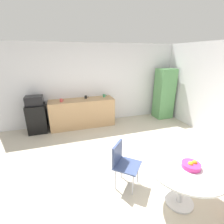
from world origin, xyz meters
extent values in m
plane|color=beige|center=(0.00, 0.00, 0.00)|extent=(6.00, 6.00, 0.00)
cube|color=silver|center=(0.00, 3.00, 1.30)|extent=(6.00, 0.10, 2.60)
cube|color=tan|center=(-0.43, 2.65, 0.45)|extent=(2.03, 0.60, 0.90)
cube|color=black|center=(-1.79, 2.65, 0.43)|extent=(0.54, 0.54, 0.86)
cube|color=black|center=(-1.79, 2.65, 0.99)|extent=(0.48, 0.38, 0.26)
cube|color=#599959|center=(2.55, 2.55, 0.89)|extent=(0.60, 0.50, 1.78)
cylinder|color=silver|center=(0.60, -0.83, 0.01)|extent=(0.44, 0.44, 0.03)
cylinder|color=silver|center=(0.60, -0.83, 0.38)|extent=(0.08, 0.08, 0.70)
cylinder|color=white|center=(0.60, -0.83, 0.71)|extent=(1.15, 1.15, 0.03)
cylinder|color=silver|center=(0.15, -0.23, 0.21)|extent=(0.02, 0.02, 0.42)
cylinder|color=silver|center=(-0.06, -0.46, 0.21)|extent=(0.02, 0.02, 0.42)
cylinder|color=silver|center=(-0.08, -0.02, 0.21)|extent=(0.02, 0.02, 0.42)
cylinder|color=silver|center=(-0.29, -0.25, 0.21)|extent=(0.02, 0.02, 0.42)
cube|color=#384772|center=(-0.07, -0.24, 0.44)|extent=(0.59, 0.59, 0.03)
cube|color=#384772|center=(-0.21, -0.11, 0.64)|extent=(0.28, 0.31, 0.38)
cylinder|color=#D8338C|center=(0.63, -0.90, 0.76)|extent=(0.26, 0.26, 0.07)
sphere|color=yellow|center=(0.60, -0.91, 0.80)|extent=(0.07, 0.07, 0.07)
sphere|color=orange|center=(0.68, -0.91, 0.80)|extent=(0.07, 0.07, 0.07)
cylinder|color=#338C59|center=(0.33, 2.74, 0.95)|extent=(0.08, 0.08, 0.09)
torus|color=#338C59|center=(0.39, 2.74, 0.95)|extent=(0.06, 0.01, 0.06)
cylinder|color=#D84C4C|center=(-1.05, 2.59, 0.95)|extent=(0.08, 0.08, 0.09)
torus|color=#D84C4C|center=(-0.99, 2.59, 0.95)|extent=(0.06, 0.01, 0.06)
cylinder|color=black|center=(-0.28, 2.74, 0.95)|extent=(0.08, 0.08, 0.09)
torus|color=black|center=(-0.22, 2.74, 0.95)|extent=(0.06, 0.01, 0.06)
camera|label=1|loc=(-1.05, -2.41, 2.27)|focal=26.26mm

